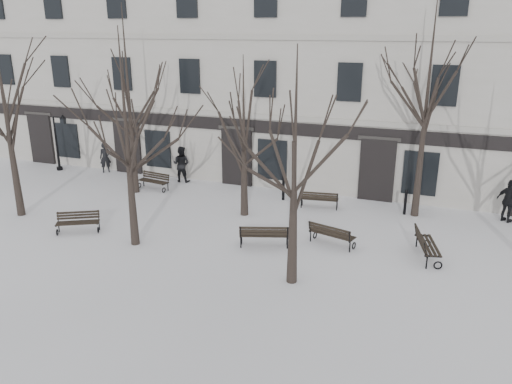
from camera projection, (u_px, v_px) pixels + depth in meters
The scene contains 20 objects.
ground at pixel (243, 258), 17.55m from camera, with size 100.00×100.00×0.00m, color white.
building at pixel (330, 70), 27.34m from camera, with size 40.40×10.20×11.40m.
tree_0 at pixel (2, 89), 19.92m from camera, with size 6.02×6.02×8.60m.
tree_1 at pixel (125, 114), 17.20m from camera, with size 5.46×5.46×7.80m.
tree_2 at pixel (295, 141), 14.51m from camera, with size 5.12×5.12×7.31m.
tree_4 at pixel (127, 79), 22.89m from camera, with size 6.14×6.14×8.77m.
tree_5 at pixel (244, 118), 20.31m from camera, with size 4.71×4.71×6.73m.
tree_6 at pixel (429, 83), 19.78m from camera, with size 6.30×6.30×9.00m.
bench_0 at pixel (78, 222), 19.66m from camera, with size 1.69×1.29×0.82m.
bench_1 at pixel (264, 235), 18.30m from camera, with size 1.89×1.18×0.91m.
bench_2 at pixel (331, 234), 18.41m from camera, with size 1.81×1.07×0.87m.
bench_3 at pixel (154, 180), 24.91m from camera, with size 1.71×0.83×0.83m.
bench_4 at pixel (319, 199), 22.23m from camera, with size 1.73×0.84×0.84m.
bench_5 at pixel (426, 244), 17.45m from camera, with size 1.10×1.96×0.94m.
lamp_post at pixel (59, 139), 27.74m from camera, with size 1.00×0.37×3.18m.
bollard_a at pixel (283, 187), 23.28m from camera, with size 0.15×0.15×1.20m.
bollard_b at pixel (405, 201), 21.49m from camera, with size 0.14×0.14×1.12m.
pedestrian_a at pixel (107, 172), 27.98m from camera, with size 0.61×0.40×1.67m, color black.
pedestrian_b at pixel (182, 181), 26.29m from camera, with size 0.92×0.72×1.89m, color black.
pedestrian_c at pixel (506, 222), 20.85m from camera, with size 1.07×0.44×1.82m, color black.
Camera 1 is at (5.99, -14.76, 7.74)m, focal length 35.00 mm.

